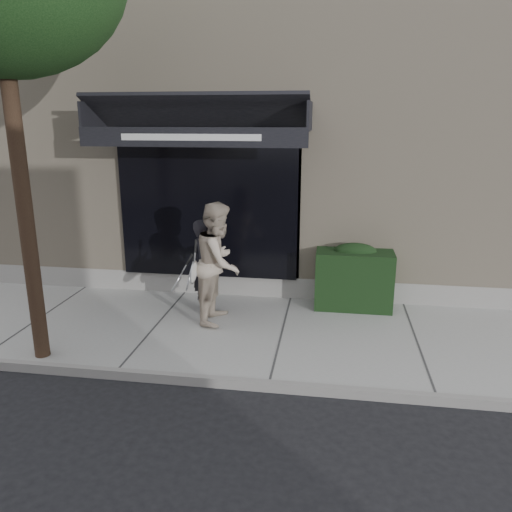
# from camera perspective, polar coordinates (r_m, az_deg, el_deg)

# --- Properties ---
(ground) EXTENTS (80.00, 80.00, 0.00)m
(ground) POSITION_cam_1_polar(r_m,az_deg,el_deg) (7.83, 2.99, -9.40)
(ground) COLOR black
(ground) RESTS_ON ground
(sidewalk) EXTENTS (20.00, 3.00, 0.12)m
(sidewalk) POSITION_cam_1_polar(r_m,az_deg,el_deg) (7.80, 3.00, -9.00)
(sidewalk) COLOR #989893
(sidewalk) RESTS_ON ground
(curb) EXTENTS (20.00, 0.10, 0.14)m
(curb) POSITION_cam_1_polar(r_m,az_deg,el_deg) (6.43, 1.53, -14.60)
(curb) COLOR gray
(curb) RESTS_ON ground
(building_facade) EXTENTS (14.30, 8.04, 5.64)m
(building_facade) POSITION_cam_1_polar(r_m,az_deg,el_deg) (12.06, 5.63, 12.77)
(building_facade) COLOR beige
(building_facade) RESTS_ON ground
(hedge) EXTENTS (1.30, 0.70, 1.14)m
(hedge) POSITION_cam_1_polar(r_m,az_deg,el_deg) (8.73, 11.11, -2.36)
(hedge) COLOR black
(hedge) RESTS_ON sidewalk
(pedestrian_front) EXTENTS (0.75, 0.89, 1.60)m
(pedestrian_front) POSITION_cam_1_polar(r_m,az_deg,el_deg) (8.28, -5.88, -1.27)
(pedestrian_front) COLOR black
(pedestrian_front) RESTS_ON sidewalk
(pedestrian_back) EXTENTS (0.81, 0.98, 1.93)m
(pedestrian_back) POSITION_cam_1_polar(r_m,az_deg,el_deg) (7.90, -4.27, -0.76)
(pedestrian_back) COLOR #BBAA96
(pedestrian_back) RESTS_ON sidewalk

